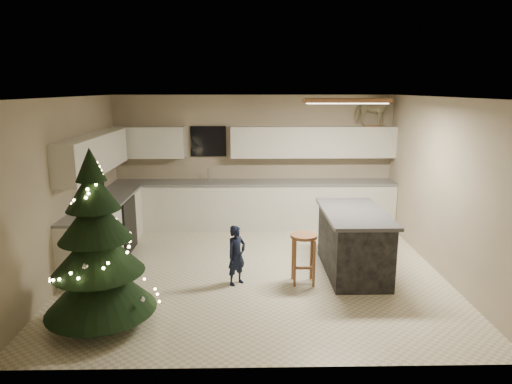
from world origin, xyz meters
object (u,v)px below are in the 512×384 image
(island, at_px, (353,242))
(bar_stool, at_px, (304,247))
(rocking_horse, at_px, (372,110))
(toddler, at_px, (237,255))
(christmas_tree, at_px, (98,255))

(island, distance_m, bar_stool, 0.88)
(rocking_horse, bearing_deg, toddler, 151.67)
(christmas_tree, bearing_deg, island, 24.61)
(toddler, xyz_separation_m, rocking_horse, (2.58, 2.82, 1.87))
(island, height_order, rocking_horse, rocking_horse)
(bar_stool, xyz_separation_m, toddler, (-0.95, -0.02, -0.11))
(christmas_tree, distance_m, rocking_horse, 5.88)
(bar_stool, bearing_deg, toddler, -178.87)
(bar_stool, distance_m, toddler, 0.95)
(rocking_horse, bearing_deg, island, 174.99)
(bar_stool, relative_size, toddler, 0.84)
(christmas_tree, bearing_deg, bar_stool, 24.24)
(christmas_tree, height_order, toddler, christmas_tree)
(island, xyz_separation_m, toddler, (-1.74, -0.40, -0.05))
(island, relative_size, bar_stool, 2.35)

